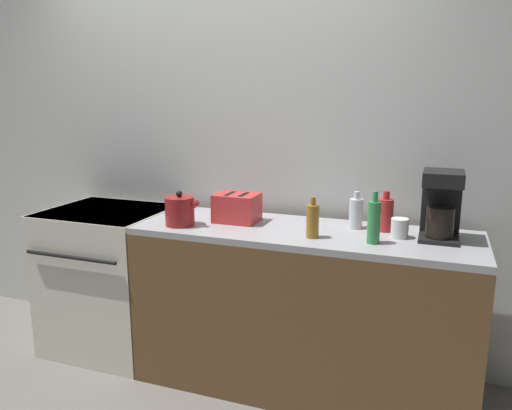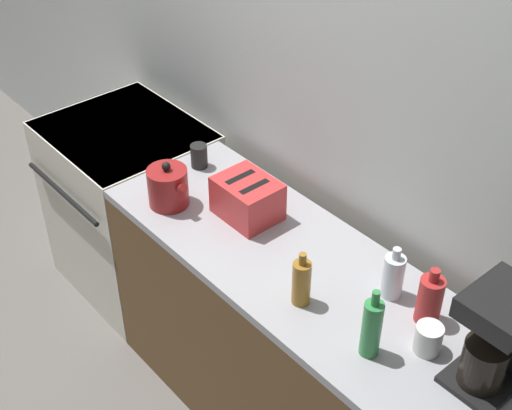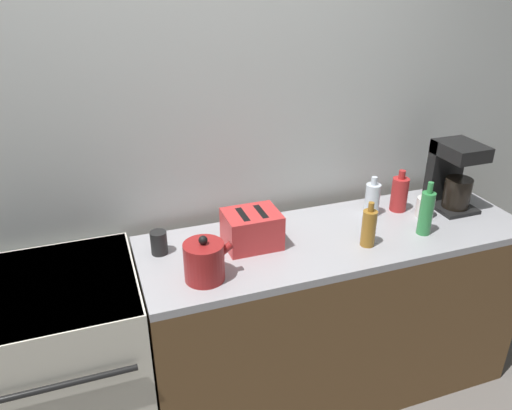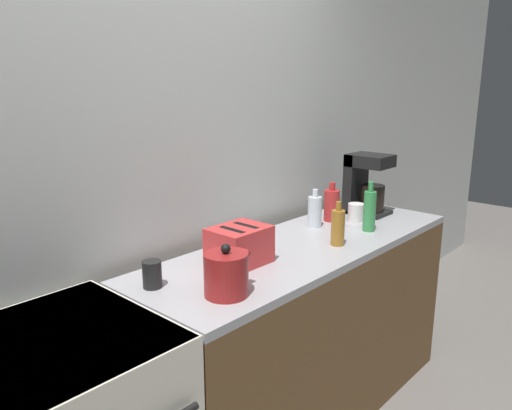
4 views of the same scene
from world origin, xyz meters
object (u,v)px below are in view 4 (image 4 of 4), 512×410
object	(u,v)px
bottle_green	(370,210)
bottle_clear	(315,211)
bottle_red	(332,205)
coffee_maker	(365,183)
cup_white	(356,212)
kettle	(226,274)
toaster	(239,245)
bottle_amber	(338,227)
cup_black	(152,274)

from	to	relation	value
bottle_green	bottle_clear	world-z (taller)	bottle_green
bottle_red	bottle_green	bearing A→B (deg)	-96.48
coffee_maker	bottle_clear	distance (m)	0.44
coffee_maker	cup_white	xyz separation A→B (m)	(-0.19, -0.06, -0.13)
kettle	bottle_green	bearing A→B (deg)	1.17
kettle	toaster	xyz separation A→B (m)	(0.26, 0.19, -0.00)
bottle_red	cup_white	xyz separation A→B (m)	(0.08, -0.11, -0.04)
toaster	bottle_amber	bearing A→B (deg)	-19.71
kettle	cup_white	bearing A→B (deg)	8.16
bottle_amber	bottle_red	world-z (taller)	bottle_red
bottle_green	bottle_amber	world-z (taller)	bottle_green
bottle_clear	cup_black	world-z (taller)	bottle_clear
bottle_green	bottle_red	bearing A→B (deg)	83.52
toaster	cup_white	size ratio (longest dim) A/B	2.42
coffee_maker	cup_black	distance (m)	1.51
coffee_maker	cup_black	size ratio (longest dim) A/B	3.32
toaster	bottle_clear	distance (m)	0.67
coffee_maker	bottle_green	world-z (taller)	coffee_maker
bottle_clear	cup_white	xyz separation A→B (m)	(0.24, -0.11, -0.04)
toaster	bottle_amber	xyz separation A→B (m)	(0.49, -0.18, 0.01)
toaster	bottle_red	size ratio (longest dim) A/B	1.11
kettle	bottle_clear	distance (m)	0.97
coffee_maker	bottle_red	world-z (taller)	coffee_maker
cup_white	coffee_maker	bearing A→B (deg)	17.73
bottle_clear	coffee_maker	bearing A→B (deg)	-6.24
bottle_green	bottle_clear	size ratio (longest dim) A/B	1.28
bottle_red	cup_white	bearing A→B (deg)	-51.23
toaster	kettle	bearing A→B (deg)	-144.24
kettle	cup_white	world-z (taller)	kettle
bottle_clear	cup_black	distance (m)	1.07
toaster	bottle_green	size ratio (longest dim) A/B	0.93
bottle_green	bottle_red	world-z (taller)	bottle_green
coffee_maker	bottle_clear	bearing A→B (deg)	173.76
cup_black	bottle_red	bearing A→B (deg)	0.74
bottle_green	cup_white	size ratio (longest dim) A/B	2.61
bottle_red	cup_black	size ratio (longest dim) A/B	2.07
coffee_maker	bottle_clear	xyz separation A→B (m)	(-0.43, 0.05, -0.10)
kettle	bottle_amber	distance (m)	0.75
cup_black	kettle	bearing A→B (deg)	-61.48
bottle_amber	bottle_green	bearing A→B (deg)	1.22
bottle_amber	cup_black	size ratio (longest dim) A/B	2.02
kettle	bottle_green	size ratio (longest dim) A/B	0.79
coffee_maker	bottle_green	xyz separation A→B (m)	(-0.30, -0.21, -0.07)
toaster	bottle_clear	xyz separation A→B (m)	(0.67, 0.09, 0.00)
bottle_amber	cup_black	distance (m)	0.93
bottle_amber	cup_black	bearing A→B (deg)	164.83
bottle_green	bottle_clear	xyz separation A→B (m)	(-0.13, 0.25, -0.02)
kettle	bottle_green	xyz separation A→B (m)	(1.06, 0.02, 0.03)
coffee_maker	bottle_green	size ratio (longest dim) A/B	1.34
toaster	bottle_clear	bearing A→B (deg)	7.29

